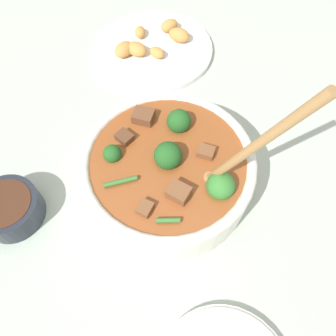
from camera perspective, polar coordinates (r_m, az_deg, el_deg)
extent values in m
plane|color=#ADBCAD|center=(0.56, 0.00, -2.73)|extent=(4.00, 4.00, 0.00)
cylinder|color=white|center=(0.52, 0.00, -0.83)|extent=(0.27, 0.27, 0.08)
torus|color=white|center=(0.49, 0.00, 1.33)|extent=(0.27, 0.27, 0.02)
cylinder|color=brown|center=(0.51, 0.00, 0.03)|extent=(0.24, 0.24, 0.05)
sphere|color=#235B23|center=(0.48, -0.29, 2.28)|extent=(0.04, 0.04, 0.04)
cylinder|color=#6B9956|center=(0.51, -0.27, 0.43)|extent=(0.01, 0.01, 0.02)
sphere|color=#387F33|center=(0.47, 9.15, -3.05)|extent=(0.04, 0.04, 0.04)
cylinder|color=#6B9956|center=(0.49, 8.67, -4.64)|extent=(0.01, 0.01, 0.02)
sphere|color=#235B23|center=(0.52, 1.91, 8.16)|extent=(0.04, 0.04, 0.04)
cylinder|color=#6B9956|center=(0.54, 1.82, 6.34)|extent=(0.01, 0.01, 0.02)
sphere|color=#235B23|center=(0.50, -9.70, 2.27)|extent=(0.03, 0.03, 0.03)
cylinder|color=#6B9956|center=(0.51, -9.36, 1.05)|extent=(0.01, 0.01, 0.01)
cube|color=brown|center=(0.46, 1.85, -4.39)|extent=(0.04, 0.04, 0.02)
cube|color=brown|center=(0.53, -4.30, 8.72)|extent=(0.03, 0.04, 0.02)
cube|color=brown|center=(0.50, 6.60, 2.63)|extent=(0.03, 0.03, 0.02)
cube|color=brown|center=(0.45, -4.00, -7.14)|extent=(0.03, 0.03, 0.02)
cube|color=brown|center=(0.51, -7.54, 5.14)|extent=(0.03, 0.03, 0.02)
cylinder|color=#3D7533|center=(0.47, -8.25, -2.35)|extent=(0.02, 0.05, 0.01)
cylinder|color=#3D7533|center=(0.44, 0.05, -9.08)|extent=(0.01, 0.03, 0.01)
ellipsoid|color=#A87A47|center=(0.48, 7.12, -1.87)|extent=(0.04, 0.03, 0.01)
cylinder|color=#A87A47|center=(0.39, 14.68, 3.52)|extent=(0.05, 0.09, 0.23)
cylinder|color=#232833|center=(0.57, -25.86, -6.42)|extent=(0.10, 0.10, 0.04)
cylinder|color=#472819|center=(0.56, -26.46, -5.77)|extent=(0.08, 0.08, 0.02)
cylinder|color=white|center=(0.76, -2.48, 19.99)|extent=(0.26, 0.26, 0.01)
ellipsoid|color=#CC8E47|center=(0.73, -5.49, 19.92)|extent=(0.04, 0.05, 0.03)
ellipsoid|color=#CC8E47|center=(0.79, 0.24, 23.55)|extent=(0.05, 0.05, 0.03)
ellipsoid|color=#CC8E47|center=(0.78, -4.88, 22.50)|extent=(0.03, 0.03, 0.02)
ellipsoid|color=#CC8E47|center=(0.77, 1.96, 22.14)|extent=(0.05, 0.05, 0.03)
ellipsoid|color=#CC8E47|center=(0.73, -1.92, 19.44)|extent=(0.04, 0.04, 0.02)
ellipsoid|color=#CC8E47|center=(0.74, -7.69, 19.78)|extent=(0.06, 0.05, 0.03)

